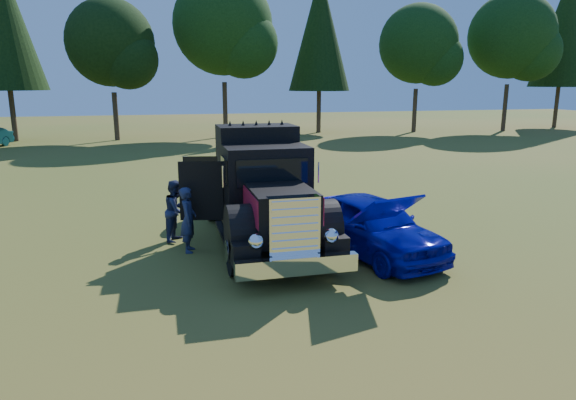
# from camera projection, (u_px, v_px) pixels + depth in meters

# --- Properties ---
(ground) EXTENTS (120.00, 120.00, 0.00)m
(ground) POSITION_uv_depth(u_px,v_px,m) (220.00, 288.00, 10.52)
(ground) COLOR #36581A
(ground) RESTS_ON ground
(treeline) EXTENTS (72.10, 24.04, 13.84)m
(treeline) POSITION_uv_depth(u_px,v_px,m) (150.00, 29.00, 35.00)
(treeline) COLOR #2D2116
(treeline) RESTS_ON ground
(diamond_t_truck) EXTENTS (3.36, 7.16, 3.00)m
(diamond_t_truck) POSITION_uv_depth(u_px,v_px,m) (263.00, 195.00, 13.17)
(diamond_t_truck) COLOR black
(diamond_t_truck) RESTS_ON ground
(hotrod_coupe) EXTENTS (2.76, 4.59, 1.89)m
(hotrod_coupe) POSITION_uv_depth(u_px,v_px,m) (372.00, 225.00, 12.42)
(hotrod_coupe) COLOR #071B97
(hotrod_coupe) RESTS_ON ground
(spectator_near) EXTENTS (0.48, 0.65, 1.63)m
(spectator_near) POSITION_uv_depth(u_px,v_px,m) (188.00, 220.00, 12.61)
(spectator_near) COLOR #223851
(spectator_near) RESTS_ON ground
(spectator_far) EXTENTS (0.88, 0.97, 1.63)m
(spectator_far) POSITION_uv_depth(u_px,v_px,m) (176.00, 211.00, 13.51)
(spectator_far) COLOR #1F2B49
(spectator_far) RESTS_ON ground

